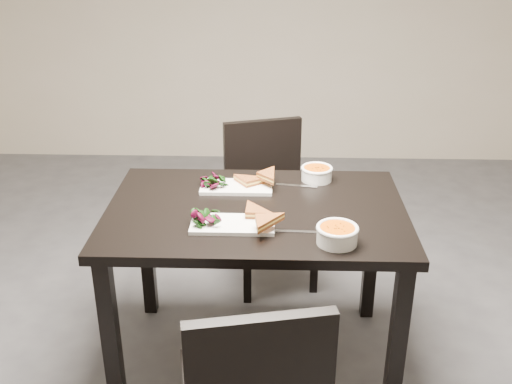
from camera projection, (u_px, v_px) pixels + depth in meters
ground at (262, 356)px, 2.71m from camera, size 5.00×5.00×0.00m
table at (256, 230)px, 2.43m from camera, size 1.20×0.80×0.75m
chair_far at (268, 192)px, 3.17m from camera, size 0.52×0.52×0.85m
plate_near at (233, 224)px, 2.24m from camera, size 0.31×0.16×0.02m
sandwich_near at (250, 215)px, 2.24m from camera, size 0.16×0.12×0.05m
salad_near at (206, 217)px, 2.23m from camera, size 0.10×0.09×0.04m
soup_bowl_near at (337, 234)px, 2.11m from camera, size 0.15×0.15×0.07m
cutlery_near at (294, 231)px, 2.20m from camera, size 0.18×0.02×0.00m
plate_far at (236, 187)px, 2.56m from camera, size 0.31×0.15×0.02m
sandwich_far at (251, 182)px, 2.53m from camera, size 0.19×0.18×0.05m
salad_far at (213, 181)px, 2.55m from camera, size 0.10×0.09×0.04m
soup_bowl_far at (317, 173)px, 2.63m from camera, size 0.14×0.14×0.06m
cutlery_far at (297, 186)px, 2.59m from camera, size 0.18×0.04×0.00m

